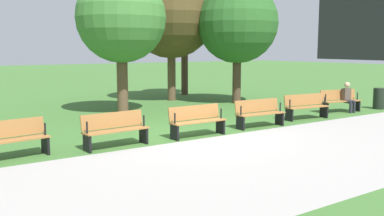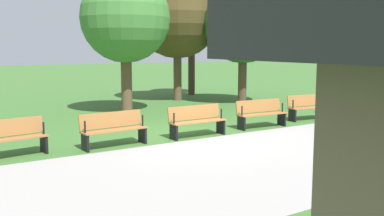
% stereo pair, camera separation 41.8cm
% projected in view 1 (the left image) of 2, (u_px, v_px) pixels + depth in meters
% --- Properties ---
extents(ground_plane, '(120.00, 120.00, 0.00)m').
position_uv_depth(ground_plane, '(198.00, 137.00, 12.52)').
color(ground_plane, '#3D6B2D').
extents(path_paving, '(29.64, 5.42, 0.01)m').
position_uv_depth(path_paving, '(273.00, 158.00, 10.08)').
color(path_paving, '#A39E99').
rests_on(path_paving, ground).
extents(bench_0, '(1.80, 0.80, 0.89)m').
position_uv_depth(bench_0, '(340.00, 100.00, 17.35)').
color(bench_0, '#996633').
rests_on(bench_0, ground).
extents(bench_1, '(1.79, 0.69, 0.89)m').
position_uv_depth(bench_1, '(306.00, 106.00, 15.62)').
color(bench_1, '#996633').
rests_on(bench_1, ground).
extents(bench_2, '(1.77, 0.58, 0.89)m').
position_uv_depth(bench_2, '(259.00, 113.00, 14.00)').
color(bench_2, '#996633').
rests_on(bench_2, ground).
extents(bench_3, '(1.74, 0.47, 0.89)m').
position_uv_depth(bench_3, '(197.00, 120.00, 12.51)').
color(bench_3, '#996633').
rests_on(bench_3, ground).
extents(bench_4, '(1.77, 0.58, 0.89)m').
position_uv_depth(bench_4, '(115.00, 129.00, 11.15)').
color(bench_4, '#996633').
rests_on(bench_4, ground).
extents(bench_5, '(1.79, 0.69, 0.89)m').
position_uv_depth(bench_5, '(9.00, 139.00, 9.92)').
color(bench_5, '#996633').
rests_on(bench_5, ground).
extents(person_seated, '(0.40, 0.56, 1.20)m').
position_uv_depth(person_seated, '(348.00, 96.00, 17.31)').
color(person_seated, '#4C4238').
rests_on(person_seated, ground).
extents(tree_0, '(4.27, 4.27, 6.32)m').
position_uv_depth(tree_0, '(171.00, 14.00, 20.82)').
color(tree_0, brown).
rests_on(tree_0, ground).
extents(tree_1, '(3.47, 3.47, 5.43)m').
position_uv_depth(tree_1, '(121.00, 18.00, 16.68)').
color(tree_1, brown).
rests_on(tree_1, ground).
extents(tree_3, '(2.47, 2.47, 5.10)m').
position_uv_depth(tree_3, '(185.00, 25.00, 23.54)').
color(tree_3, '#4C3828').
rests_on(tree_3, ground).
extents(tree_4, '(3.70, 3.70, 5.55)m').
position_uv_depth(tree_4, '(237.00, 23.00, 19.83)').
color(tree_4, '#4C3828').
rests_on(tree_4, ground).
extents(trash_bin, '(0.47, 0.47, 0.88)m').
position_uv_depth(trash_bin, '(379.00, 98.00, 18.27)').
color(trash_bin, black).
rests_on(trash_bin, ground).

